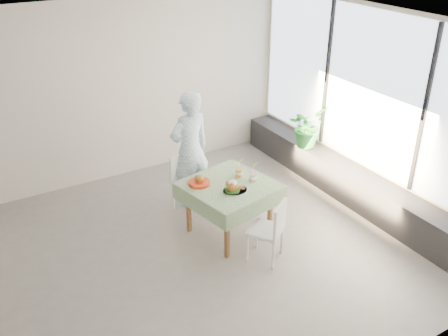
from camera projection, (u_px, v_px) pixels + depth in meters
floor at (182, 257)px, 6.25m from camera, size 6.00×6.00×0.00m
ceiling at (171, 30)px, 4.97m from camera, size 6.00×6.00×0.00m
wall_back at (105, 94)px, 7.52m from camera, size 6.00×0.02×2.80m
wall_front at (324, 284)px, 3.70m from camera, size 6.00×0.02×2.80m
wall_right at (371, 108)px, 6.97m from camera, size 0.02×5.00×2.80m
window_pane at (372, 92)px, 6.84m from camera, size 0.01×4.80×2.18m
window_ledge at (351, 184)px, 7.40m from camera, size 0.40×4.80×0.50m
cafe_table at (229, 203)px, 6.52m from camera, size 1.22×1.22×0.74m
chair_far at (190, 193)px, 7.15m from camera, size 0.51×0.51×0.84m
chair_near at (266, 241)px, 6.12m from camera, size 0.54×0.54×0.82m
diner at (190, 150)px, 7.03m from camera, size 0.67×0.49×1.72m
main_dish at (234, 188)px, 6.19m from camera, size 0.33×0.33×0.17m
juice_cup_orange at (239, 172)px, 6.53m from camera, size 0.10×0.10×0.29m
juice_cup_lemonade at (253, 176)px, 6.43m from camera, size 0.10×0.10×0.29m
second_dish at (199, 182)px, 6.36m from camera, size 0.28×0.28×0.13m
potted_plant at (307, 127)px, 7.86m from camera, size 0.72×0.67×0.66m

